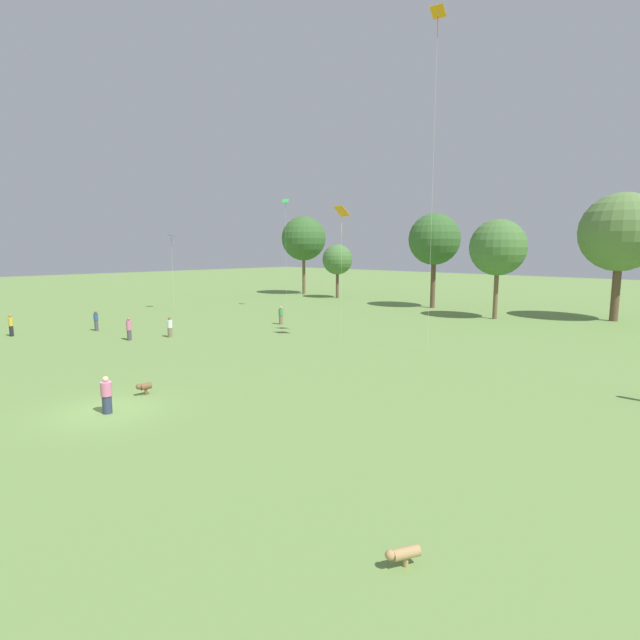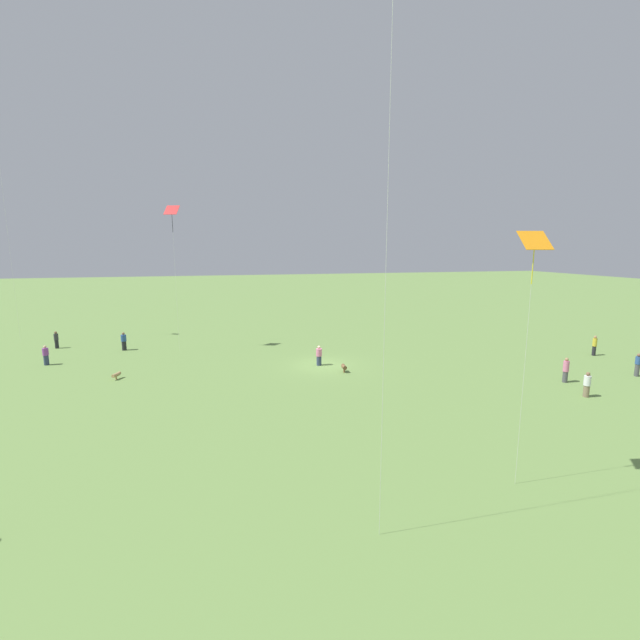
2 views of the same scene
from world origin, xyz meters
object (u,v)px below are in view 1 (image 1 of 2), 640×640
object	(u,v)px
person_5	(170,327)
kite_1	(437,38)
kite_2	(342,215)
kite_3	(171,239)
dog_0	(144,387)
dog_1	(403,554)
person_6	(11,325)
person_7	(96,321)
person_0	(107,395)
person_9	(281,316)
kite_0	(286,208)
person_10	(129,329)

from	to	relation	value
person_5	kite_1	bearing A→B (deg)	119.23
kite_2	kite_3	size ratio (longest dim) A/B	1.17
dog_0	dog_1	xyz separation A→B (m)	(16.45, -2.30, -0.09)
person_5	kite_2	distance (m)	16.10
kite_3	dog_1	size ratio (longest dim) A/B	10.54
person_6	person_7	distance (m)	6.22
person_0	dog_0	xyz separation A→B (m)	(-1.37, 2.35, -0.37)
dog_0	person_9	bearing A→B (deg)	-57.37
dog_1	kite_1	bearing A→B (deg)	-33.31
kite_2	kite_1	bearing A→B (deg)	-111.75
person_5	dog_1	bearing A→B (deg)	70.98
person_7	dog_0	bearing A→B (deg)	-22.57
kite_0	dog_1	world-z (taller)	kite_0
kite_0	kite_1	xyz separation A→B (m)	(24.59, -9.46, 8.53)
person_0	person_5	size ratio (longest dim) A/B	0.99
person_7	person_10	xyz separation A→B (m)	(6.29, -0.08, 0.02)
person_6	person_7	xyz separation A→B (m)	(2.20, 5.81, -0.04)
person_0	kite_2	distance (m)	21.12
person_5	kite_0	bearing A→B (deg)	-158.21
person_6	dog_1	world-z (taller)	person_6
person_7	person_9	distance (m)	15.90
person_6	kite_0	xyz separation A→B (m)	(2.70, 27.28, 10.58)
person_7	kite_0	xyz separation A→B (m)	(0.50, 21.46, 10.61)
person_0	person_10	size ratio (longest dim) A/B	0.91
person_7	kite_1	world-z (taller)	kite_1
person_5	person_7	xyz separation A→B (m)	(-7.35, -2.75, 0.06)
person_0	person_10	bearing A→B (deg)	163.44
kite_3	kite_2	bearing A→B (deg)	-113.48
dog_0	person_0	bearing A→B (deg)	121.25
person_5	dog_1	distance (m)	31.86
person_9	person_10	size ratio (longest dim) A/B	0.95
person_10	person_5	bearing A→B (deg)	-113.09
person_5	kite_3	xyz separation A→B (m)	(-15.33, 9.23, 7.22)
person_7	kite_1	size ratio (longest dim) A/B	0.08
person_5	person_9	xyz separation A→B (m)	(1.32, 10.58, 0.03)
person_10	dog_0	size ratio (longest dim) A/B	2.43
person_5	person_9	bearing A→B (deg)	174.59
person_6	person_10	xyz separation A→B (m)	(8.49, 5.74, -0.02)
person_10	kite_0	distance (m)	24.69
person_10	kite_3	bearing A→B (deg)	-42.68
kite_2	dog_0	world-z (taller)	kite_2
kite_2	dog_0	size ratio (longest dim) A/B	13.66
person_9	person_10	xyz separation A→B (m)	(-2.38, -13.41, 0.06)
person_7	dog_0	size ratio (longest dim) A/B	2.36
person_9	kite_2	distance (m)	13.43
person_7	kite_0	size ratio (longest dim) A/B	0.14
person_0	person_5	xyz separation A→B (m)	(-14.73, 11.32, 0.02)
dog_1	kite_3	bearing A→B (deg)	1.82
person_0	kite_1	size ratio (longest dim) A/B	0.07
dog_0	dog_1	bearing A→B (deg)	173.03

